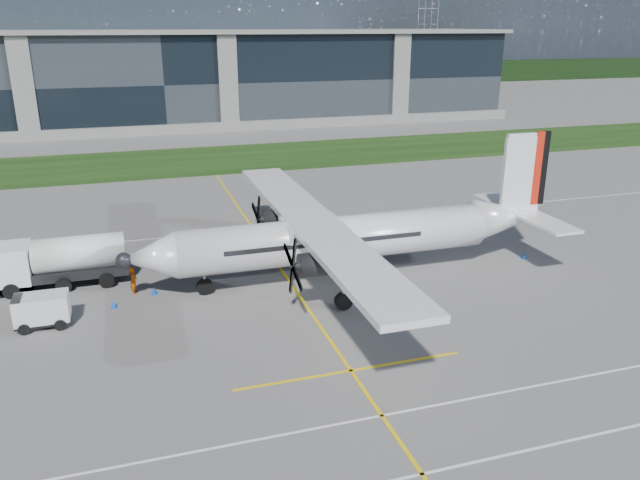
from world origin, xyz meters
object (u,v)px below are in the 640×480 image
(pylon_east, at_px, (427,29))
(safety_cone_tail, at_px, (524,255))
(ground_crew_person, at_px, (133,279))
(safety_cone_nose_stbd, at_px, (154,290))
(safety_cone_fwd, at_px, (114,304))
(fuel_tanker_truck, at_px, (50,263))
(turboprop_aircraft, at_px, (352,212))
(baggage_tug, at_px, (42,311))
(safety_cone_stbdwing, at_px, (267,214))

(pylon_east, relative_size, safety_cone_tail, 60.00)
(pylon_east, relative_size, ground_crew_person, 14.09)
(safety_cone_nose_stbd, relative_size, safety_cone_fwd, 1.00)
(fuel_tanker_truck, bearing_deg, ground_crew_person, -29.53)
(pylon_east, bearing_deg, fuel_tanker_truck, -124.77)
(pylon_east, bearing_deg, turboprop_aircraft, -118.30)
(baggage_tug, distance_m, ground_crew_person, 6.00)
(fuel_tanker_truck, height_order, safety_cone_nose_stbd, fuel_tanker_truck)
(safety_cone_fwd, bearing_deg, ground_crew_person, 53.36)
(turboprop_aircraft, distance_m, safety_cone_nose_stbd, 13.89)
(turboprop_aircraft, bearing_deg, safety_cone_nose_stbd, 175.57)
(baggage_tug, relative_size, safety_cone_tail, 6.32)
(safety_cone_fwd, bearing_deg, safety_cone_stbdwing, 50.12)
(safety_cone_nose_stbd, bearing_deg, turboprop_aircraft, -4.43)
(ground_crew_person, xyz_separation_m, safety_cone_nose_stbd, (1.20, -0.42, -0.81))
(pylon_east, bearing_deg, baggage_tug, -123.65)
(safety_cone_tail, bearing_deg, safety_cone_nose_stbd, 176.60)
(baggage_tug, bearing_deg, turboprop_aircraft, 4.90)
(safety_cone_fwd, height_order, safety_cone_tail, same)
(pylon_east, relative_size, fuel_tanker_truck, 3.39)
(safety_cone_fwd, distance_m, safety_cone_tail, 29.12)
(turboprop_aircraft, bearing_deg, safety_cone_fwd, -178.97)
(baggage_tug, height_order, ground_crew_person, ground_crew_person)
(ground_crew_person, bearing_deg, baggage_tug, 126.33)
(safety_cone_fwd, distance_m, safety_cone_stbdwing, 20.75)
(fuel_tanker_truck, distance_m, safety_cone_stbdwing, 20.59)
(safety_cone_tail, bearing_deg, ground_crew_person, 175.89)
(pylon_east, xyz_separation_m, baggage_tug, (-97.20, -146.00, -14.05))
(ground_crew_person, relative_size, safety_cone_fwd, 4.26)
(turboprop_aircraft, distance_m, safety_cone_fwd, 16.22)
(turboprop_aircraft, distance_m, baggage_tug, 19.89)
(fuel_tanker_truck, bearing_deg, safety_cone_nose_stbd, -27.68)
(pylon_east, xyz_separation_m, turboprop_aircraft, (-77.73, -144.33, -10.34))
(pylon_east, distance_m, safety_cone_nose_stbd, 170.33)
(safety_cone_nose_stbd, bearing_deg, safety_cone_fwd, -152.33)
(baggage_tug, bearing_deg, safety_cone_fwd, 19.77)
(safety_cone_fwd, height_order, safety_cone_stbdwing, same)
(baggage_tug, height_order, safety_cone_nose_stbd, baggage_tug)
(fuel_tanker_truck, bearing_deg, baggage_tug, -90.06)
(fuel_tanker_truck, relative_size, baggage_tug, 2.80)
(ground_crew_person, distance_m, safety_cone_fwd, 2.29)
(fuel_tanker_truck, bearing_deg, turboprop_aircraft, -12.56)
(ground_crew_person, xyz_separation_m, safety_cone_fwd, (-1.27, -1.71, -0.81))
(safety_cone_tail, bearing_deg, fuel_tanker_truck, 171.54)
(safety_cone_stbdwing, distance_m, safety_cone_tail, 22.64)
(safety_cone_stbdwing, height_order, safety_cone_tail, same)
(turboprop_aircraft, distance_m, safety_cone_tail, 14.23)
(safety_cone_tail, bearing_deg, pylon_east, 66.10)
(fuel_tanker_truck, distance_m, ground_crew_person, 5.92)
(fuel_tanker_truck, xyz_separation_m, safety_cone_stbdwing, (17.16, 11.30, -1.41))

